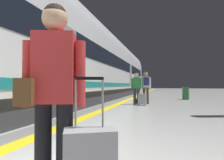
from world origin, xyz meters
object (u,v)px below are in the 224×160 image
traveller_foreground (52,87)px  waste_bin (186,93)px  passenger_near (146,84)px  suitcase_mid (142,99)px  high_speed_train (89,60)px  duffel_bag_near (139,101)px  passenger_mid (136,86)px

traveller_foreground → waste_bin: traveller_foreground is taller
passenger_near → suitcase_mid: 1.05m
high_speed_train → passenger_near: size_ratio=20.24×
traveller_foreground → duffel_bag_near: bearing=92.4°
duffel_bag_near → suitcase_mid: suitcase_mid is taller
suitcase_mid → traveller_foreground: bearing=-89.1°
traveller_foreground → waste_bin: size_ratio=1.82×
passenger_mid → waste_bin: passenger_mid is taller
traveller_foreground → passenger_near: passenger_near is taller
high_speed_train → duffel_bag_near: (3.24, -1.22, -2.35)m
duffel_bag_near → waste_bin: size_ratio=0.48×
traveller_foreground → waste_bin: (2.28, 12.37, -0.50)m
passenger_near → waste_bin: bearing=58.6°
suitcase_mid → waste_bin: waste_bin is taller
high_speed_train → suitcase_mid: bearing=-27.4°
passenger_mid → suitcase_mid: size_ratio=2.89×
waste_bin → suitcase_mid: bearing=-118.0°
high_speed_train → passenger_near: (3.57, -1.03, -1.49)m
passenger_near → traveller_foreground: bearing=-89.8°
high_speed_train → passenger_near: bearing=-16.0°
passenger_near → duffel_bag_near: passenger_near is taller
traveller_foreground → suitcase_mid: (-0.13, 7.83, -0.65)m
high_speed_train → suitcase_mid: high_speed_train is taller
traveller_foreground → passenger_near: 8.60m
passenger_near → waste_bin: size_ratio=1.87×
passenger_mid → duffel_bag_near: bearing=69.4°
passenger_mid → waste_bin: bearing=57.2°
traveller_foreground → high_speed_train: bearing=110.5°
high_speed_train → passenger_near: high_speed_train is taller
passenger_near → passenger_mid: (-0.43, -0.46, -0.06)m
passenger_near → suitcase_mid: (-0.11, -0.77, -0.70)m
passenger_mid → suitcase_mid: bearing=-43.8°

